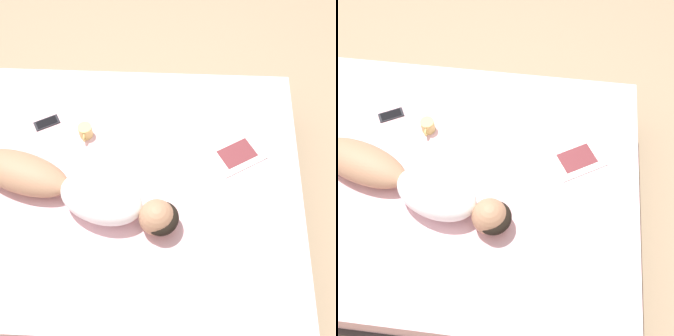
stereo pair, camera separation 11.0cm
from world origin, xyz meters
The scene contains 6 objects.
ground_plane centered at (0.00, 0.00, 0.00)m, with size 12.00×12.00×0.00m, color #9E8466.
bed centered at (0.00, 0.00, 0.23)m, with size 1.73×2.15×0.47m.
person centered at (0.11, -0.17, 0.57)m, with size 0.57×1.20×0.21m.
open_magazine centered at (-0.31, 0.64, 0.48)m, with size 0.52×0.47×0.01m.
coffee_mug centered at (-0.32, -0.21, 0.51)m, with size 0.11×0.08×0.08m.
cell_phone centered at (-0.40, -0.46, 0.48)m, with size 0.13×0.17×0.01m.
Camera 1 is at (1.27, 0.35, 2.77)m, focal length 50.00 mm.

